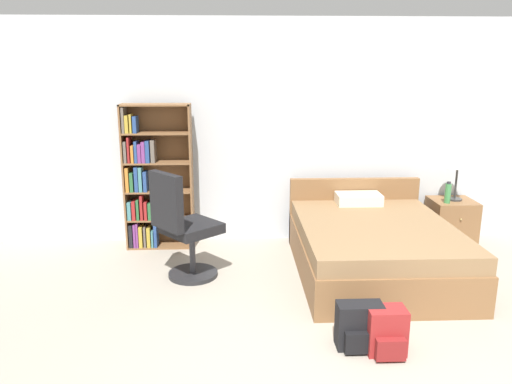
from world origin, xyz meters
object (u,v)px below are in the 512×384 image
Objects in this scene: table_lamp at (458,162)px; water_bottle at (448,193)px; backpack_black at (359,327)px; office_chair at (183,228)px; backpack_red at (386,332)px; bookshelf at (150,181)px; nightstand at (451,222)px; bed at (373,246)px.

table_lamp is 0.39m from water_bottle.
office_chair is at bearing 137.42° from backpack_black.
water_bottle is 2.59m from backpack_red.
bookshelf is 3.09× the size of nightstand.
bed is 1.50m from backpack_black.
table_lamp is (3.53, -0.04, 0.20)m from bookshelf.
bookshelf is 3.55m from nightstand.
water_bottle is at bearing 14.88° from office_chair.
bed is at bearing -145.51° from table_lamp.
table_lamp is 2.88m from backpack_black.
bed is 1.29m from water_bottle.
bookshelf reaches higher than bed.
backpack_black reaches higher than backpack_red.
nightstand is 2.75m from backpack_black.
table_lamp is at bearing -0.72° from bookshelf.
office_chair is 2.16m from backpack_red.
nightstand reaches higher than backpack_black.
bookshelf is 3.18m from backpack_red.
nightstand is (3.52, -0.05, -0.52)m from bookshelf.
office_chair is at bearing -165.12° from water_bottle.
bookshelf reaches higher than backpack_black.
backpack_red is (-1.33, -2.17, -0.49)m from water_bottle.
backpack_red is (-0.30, -1.49, -0.11)m from bed.
water_bottle is at bearing -2.86° from bookshelf.
bookshelf is at bearing 179.28° from table_lamp.
water_bottle is 0.72× the size of backpack_red.
bed is (2.36, -0.85, -0.51)m from bookshelf.
backpack_black is at bearing -126.57° from table_lamp.
backpack_black is (-1.50, -2.09, -0.49)m from water_bottle.
bed is 3.66× the size of nightstand.
bed is 5.62× the size of backpack_red.
backpack_red is at bearing -101.22° from bed.
bed is 1.53m from backpack_red.
backpack_red is (-1.47, -2.30, -0.83)m from table_lamp.
bed is 3.38× the size of table_lamp.
backpack_red is at bearing -122.54° from table_lamp.
bookshelf is 3.40m from water_bottle.
office_chair is at bearing -163.61° from table_lamp.
table_lamp is at bearing 16.39° from office_chair.
table_lamp is 1.66× the size of backpack_red.
backpack_red is (0.18, -0.08, -0.00)m from backpack_black.
bed is at bearing 3.02° from office_chair.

